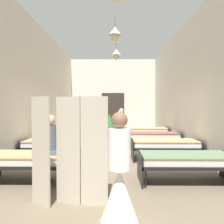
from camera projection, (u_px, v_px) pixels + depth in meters
ground_plane at (111, 154)px, 7.40m from camera, size 5.84×13.51×0.10m
room_shell at (112, 88)px, 8.55m from camera, size 5.64×13.11×4.50m
bed_left_row_0 at (33, 160)px, 4.56m from camera, size 1.90×0.84×0.57m
bed_right_row_0 at (186, 161)px, 4.52m from camera, size 1.90×0.84×0.57m
bed_left_row_1 at (57, 144)px, 6.46m from camera, size 1.90×0.84×0.57m
bed_right_row_1 at (165, 145)px, 6.42m from camera, size 1.90×0.84×0.57m
bed_left_row_2 at (70, 136)px, 8.36m from camera, size 1.90×0.84×0.57m
bed_right_row_2 at (153, 136)px, 8.32m from camera, size 1.90×0.84×0.57m
bed_left_row_3 at (78, 131)px, 10.26m from camera, size 1.90×0.84×0.57m
bed_right_row_3 at (146, 131)px, 10.22m from camera, size 1.90×0.84×0.57m
nurse_near_aisle at (119, 182)px, 2.96m from camera, size 0.52×0.52×1.49m
nurse_mid_aisle at (121, 129)px, 9.95m from camera, size 0.52×0.52×1.49m
nurse_far_aisle at (105, 127)px, 11.25m from camera, size 0.52×0.52×1.49m
patient_seated_primary at (50, 139)px, 4.58m from camera, size 0.44×0.44×0.80m
potted_plant at (109, 125)px, 10.50m from camera, size 0.50×0.50×1.21m
privacy_screen at (68, 151)px, 3.47m from camera, size 1.23×0.28×1.70m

